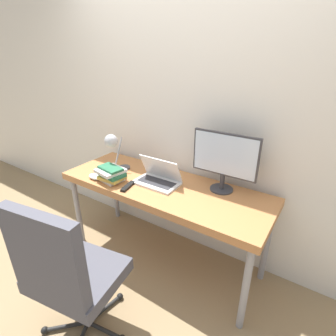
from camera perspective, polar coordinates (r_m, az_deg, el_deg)
ground_plane at (r=2.44m, az=-5.62°, el=-22.99°), size 12.00×12.00×0.00m
wall_back at (r=2.29m, az=4.36°, el=11.94°), size 8.00×0.05×2.60m
desk at (r=2.20m, az=-1.12°, el=-5.16°), size 1.78×0.64×0.77m
laptop at (r=2.17m, az=-2.20°, el=-2.20°), size 0.37×0.22×0.22m
monitor at (r=2.02m, az=12.19°, el=2.10°), size 0.51×0.18×0.46m
desk_lamp at (r=2.32m, az=-11.90°, el=4.98°), size 0.11×0.25×0.36m
office_chair at (r=1.77m, az=-21.27°, el=-20.08°), size 0.61×0.59×1.06m
book_stack at (r=2.24m, az=-12.20°, el=-1.28°), size 0.24×0.23×0.13m
tv_remote at (r=2.14m, az=-8.74°, el=-3.96°), size 0.07×0.18×0.02m
game_controller at (r=2.33m, az=-15.36°, el=-1.83°), size 0.16×0.09×0.04m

